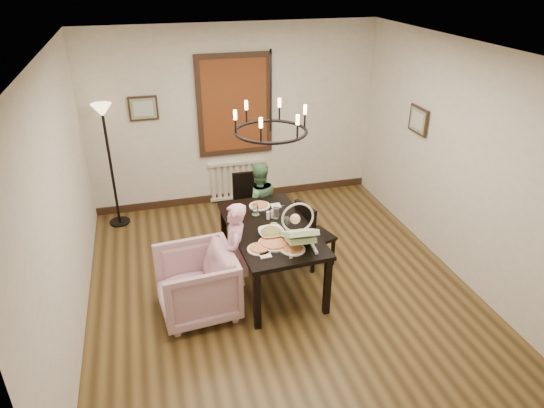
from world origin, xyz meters
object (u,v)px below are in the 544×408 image
armchair (197,283)px  dining_table (271,233)px  chair_far (250,207)px  elderly_woman (236,261)px  chair_right (316,233)px  floor_lamp (111,168)px  seated_man (259,210)px  drinking_glass (286,223)px  baby_bouncer (299,231)px

armchair → dining_table: bearing=105.2°
chair_far → elderly_woman: (-0.47, -1.36, 0.04)m
chair_right → armchair: 1.72m
chair_right → armchair: chair_right is taller
chair_right → floor_lamp: bearing=36.3°
dining_table → seated_man: bearing=81.7°
armchair → chair_right: bearing=105.4°
armchair → elderly_woman: 0.51m
dining_table → drinking_glass: drinking_glass is taller
chair_right → armchair: size_ratio=1.07×
elderly_woman → drinking_glass: size_ratio=6.71×
dining_table → drinking_glass: size_ratio=11.23×
chair_far → chair_right: size_ratio=1.02×
chair_far → elderly_woman: bearing=-107.7°
seated_man → drinking_glass: 1.13m
chair_right → floor_lamp: floor_lamp is taller
baby_bouncer → drinking_glass: 0.39m
armchair → baby_bouncer: 1.27m
baby_bouncer → chair_right: bearing=59.6°
drinking_glass → floor_lamp: (-2.00, 2.14, 0.05)m
drinking_glass → floor_lamp: floor_lamp is taller
chair_right → baby_bouncer: size_ratio=1.73×
baby_bouncer → seated_man: bearing=97.2°
chair_far → chair_right: chair_far is taller
baby_bouncer → dining_table: bearing=115.3°
elderly_woman → drinking_glass: 0.73m
floor_lamp → chair_far: bearing=-25.7°
floor_lamp → baby_bouncer: bearing=-51.3°
drinking_glass → baby_bouncer: bearing=-86.4°
elderly_woman → floor_lamp: 2.65m
baby_bouncer → drinking_glass: size_ratio=3.47×
elderly_woman → drinking_glass: elderly_woman is taller
drinking_glass → floor_lamp: 2.92m
chair_right → elderly_woman: elderly_woman is taller
chair_far → seated_man: bearing=-63.0°
elderly_woman → seated_man: elderly_woman is taller
dining_table → chair_far: bearing=86.8°
armchair → floor_lamp: size_ratio=0.47×
seated_man → drinking_glass: bearing=91.5°
dining_table → chair_right: chair_right is taller
chair_right → chair_far: bearing=18.1°
floor_lamp → seated_man: bearing=-29.1°
baby_bouncer → armchair: bearing=177.1°
chair_far → baby_bouncer: baby_bouncer is taller
elderly_woman → seated_man: size_ratio=1.03×
seated_man → baby_bouncer: 1.52m
armchair → baby_bouncer: (1.13, -0.12, 0.56)m
chair_far → armchair: bearing=-120.6°
chair_far → seated_man: size_ratio=0.94×
chair_right → dining_table: bearing=92.6°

